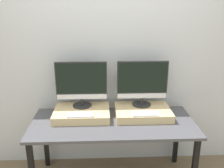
% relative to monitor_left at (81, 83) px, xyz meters
% --- Properties ---
extents(wall_back, '(8.00, 0.04, 2.60)m').
position_rel_monitor_left_xyz_m(wall_back, '(0.34, 0.21, 0.20)').
color(wall_back, silver).
rests_on(wall_back, ground_plane).
extents(workbench, '(1.73, 0.75, 0.74)m').
position_rel_monitor_left_xyz_m(workbench, '(0.34, -0.24, -0.43)').
color(workbench, '#47474C').
rests_on(workbench, ground_plane).
extents(wooden_riser_left, '(0.60, 0.44, 0.09)m').
position_rel_monitor_left_xyz_m(wooden_riser_left, '(-0.00, -0.10, -0.32)').
color(wooden_riser_left, '#D6B77F').
rests_on(wooden_riser_left, workbench).
extents(monitor_left, '(0.56, 0.21, 0.51)m').
position_rel_monitor_left_xyz_m(monitor_left, '(0.00, 0.00, 0.00)').
color(monitor_left, '#282828').
rests_on(monitor_left, wooden_riser_left).
extents(keyboard_left, '(0.27, 0.13, 0.01)m').
position_rel_monitor_left_xyz_m(keyboard_left, '(-0.00, -0.25, -0.26)').
color(keyboard_left, silver).
rests_on(keyboard_left, wooden_riser_left).
extents(wooden_riser_right, '(0.60, 0.44, 0.09)m').
position_rel_monitor_left_xyz_m(wooden_riser_right, '(0.67, -0.10, -0.32)').
color(wooden_riser_right, '#D6B77F').
rests_on(wooden_riser_right, workbench).
extents(monitor_right, '(0.56, 0.21, 0.51)m').
position_rel_monitor_left_xyz_m(monitor_right, '(0.67, 0.00, 0.00)').
color(monitor_right, '#282828').
rests_on(monitor_right, wooden_riser_right).
extents(keyboard_right, '(0.27, 0.13, 0.01)m').
position_rel_monitor_left_xyz_m(keyboard_right, '(0.67, -0.25, -0.26)').
color(keyboard_right, silver).
rests_on(keyboard_right, wooden_riser_right).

